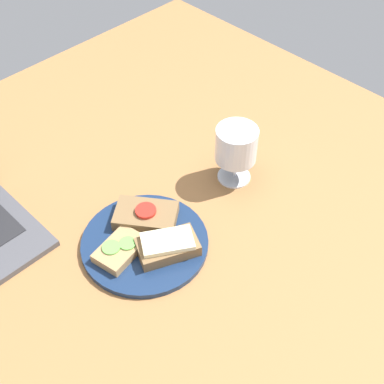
% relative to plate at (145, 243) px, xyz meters
% --- Properties ---
extents(wooden_table, '(1.40, 1.40, 0.03)m').
position_rel_plate_xyz_m(wooden_table, '(0.04, -0.02, -0.02)').
color(wooden_table, '#9E6B3D').
rests_on(wooden_table, ground).
extents(plate, '(0.24, 0.24, 0.01)m').
position_rel_plate_xyz_m(plate, '(0.00, 0.00, 0.00)').
color(plate, navy).
rests_on(plate, wooden_table).
extents(sandwich_with_cheese, '(0.13, 0.10, 0.03)m').
position_rel_plate_xyz_m(sandwich_with_cheese, '(0.02, -0.05, 0.02)').
color(sandwich_with_cheese, brown).
rests_on(sandwich_with_cheese, plate).
extents(sandwich_with_tomato, '(0.13, 0.14, 0.03)m').
position_rel_plate_xyz_m(sandwich_with_tomato, '(0.03, 0.04, 0.02)').
color(sandwich_with_tomato, brown).
rests_on(sandwich_with_tomato, plate).
extents(sandwich_with_cucumber, '(0.10, 0.08, 0.02)m').
position_rel_plate_xyz_m(sandwich_with_cucumber, '(-0.05, 0.01, 0.02)').
color(sandwich_with_cucumber, '#A88456').
rests_on(sandwich_with_cucumber, plate).
extents(wine_glass, '(0.09, 0.09, 0.13)m').
position_rel_plate_xyz_m(wine_glass, '(0.26, 0.00, 0.08)').
color(wine_glass, white).
rests_on(wine_glass, wooden_table).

